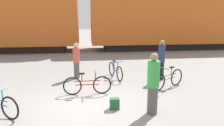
# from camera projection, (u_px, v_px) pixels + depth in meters

# --- Properties ---
(ground_plane) EXTENTS (80.00, 80.00, 0.00)m
(ground_plane) POSITION_uv_depth(u_px,v_px,m) (87.00, 106.00, 6.85)
(ground_plane) COLOR gray
(freight_train) EXTENTS (27.70, 3.15, 5.61)m
(freight_train) POSITION_uv_depth(u_px,v_px,m) (84.00, 14.00, 17.38)
(freight_train) COLOR black
(freight_train) RESTS_ON ground_plane
(rail_near) EXTENTS (39.70, 0.07, 0.01)m
(rail_near) POSITION_uv_depth(u_px,v_px,m) (85.00, 51.00, 17.31)
(rail_near) COLOR #4C4238
(rail_near) RESTS_ON ground_plane
(rail_far) EXTENTS (39.70, 0.07, 0.01)m
(rail_far) POSITION_uv_depth(u_px,v_px,m) (85.00, 49.00, 18.70)
(rail_far) COLOR #4C4238
(rail_far) RESTS_ON ground_plane
(bicycle_blue) EXTENTS (0.50, 1.58, 0.82)m
(bicycle_blue) POSITION_uv_depth(u_px,v_px,m) (115.00, 71.00, 9.83)
(bicycle_blue) COLOR black
(bicycle_blue) RESTS_ON ground_plane
(bicycle_green) EXTENTS (1.55, 0.93, 0.86)m
(bicycle_green) POSITION_uv_depth(u_px,v_px,m) (168.00, 79.00, 8.49)
(bicycle_green) COLOR black
(bicycle_green) RESTS_ON ground_plane
(bicycle_maroon) EXTENTS (1.72, 0.46, 0.83)m
(bicycle_maroon) POSITION_uv_depth(u_px,v_px,m) (87.00, 85.00, 7.81)
(bicycle_maroon) COLOR black
(bicycle_maroon) RESTS_ON ground_plane
(person_in_navy) EXTENTS (0.29, 0.29, 1.76)m
(person_in_navy) POSITION_uv_depth(u_px,v_px,m) (161.00, 60.00, 9.50)
(person_in_navy) COLOR black
(person_in_navy) RESTS_ON ground_plane
(person_in_green) EXTENTS (0.34, 0.34, 1.78)m
(person_in_green) POSITION_uv_depth(u_px,v_px,m) (153.00, 84.00, 6.15)
(person_in_green) COLOR #514C47
(person_in_green) RESTS_ON ground_plane
(person_in_red) EXTENTS (0.30, 0.30, 1.61)m
(person_in_red) POSITION_uv_depth(u_px,v_px,m) (76.00, 60.00, 9.78)
(person_in_red) COLOR #514C47
(person_in_red) RESTS_ON ground_plane
(backpack) EXTENTS (0.28, 0.20, 0.34)m
(backpack) POSITION_uv_depth(u_px,v_px,m) (115.00, 104.00, 6.61)
(backpack) COLOR #235633
(backpack) RESTS_ON ground_plane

